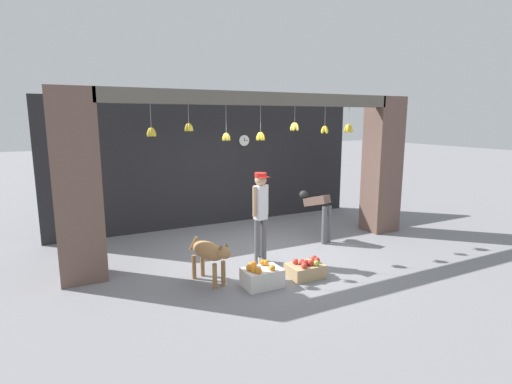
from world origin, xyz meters
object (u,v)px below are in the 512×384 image
worker_stooping (319,209)px  fruit_crate_apples (305,269)px  dog (210,253)px  fruit_crate_oranges (262,276)px  shopkeeper (261,210)px  water_bottle (260,263)px  wall_clock (244,140)px

worker_stooping → fruit_crate_apples: worker_stooping is taller
dog → fruit_crate_oranges: dog is taller
dog → fruit_crate_apples: size_ratio=1.76×
dog → shopkeeper: (1.14, 0.45, 0.47)m
dog → fruit_crate_apples: (1.49, -0.49, -0.37)m
water_bottle → wall_clock: 3.89m
fruit_crate_apples → dog: bearing=161.8°
dog → water_bottle: dog is taller
fruit_crate_oranges → water_bottle: fruit_crate_oranges is taller
wall_clock → water_bottle: bearing=-110.9°
wall_clock → fruit_crate_apples: bearing=-100.5°
shopkeeper → worker_stooping: 1.82m
fruit_crate_apples → shopkeeper: bearing=110.1°
fruit_crate_oranges → fruit_crate_apples: size_ratio=1.04×
worker_stooping → fruit_crate_apples: 2.12m
shopkeeper → fruit_crate_apples: shopkeeper is taller
shopkeeper → worker_stooping: shopkeeper is taller
shopkeeper → dog: bearing=10.7°
dog → fruit_crate_apples: bearing=54.6°
dog → fruit_crate_oranges: bearing=36.3°
fruit_crate_apples → worker_stooping: bearing=48.4°
dog → fruit_crate_oranges: size_ratio=1.70×
shopkeeper → fruit_crate_oranges: size_ratio=2.77×
shopkeeper → worker_stooping: (1.70, 0.59, -0.28)m
dog → water_bottle: 1.08m
fruit_crate_oranges → wall_clock: wall_clock is taller
shopkeeper → fruit_crate_oranges: shopkeeper is taller
worker_stooping → water_bottle: worker_stooping is taller
worker_stooping → water_bottle: bearing=-170.4°
water_bottle → wall_clock: (1.20, 3.15, 1.94)m
worker_stooping → fruit_crate_apples: size_ratio=1.81×
fruit_crate_oranges → water_bottle: size_ratio=2.67×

